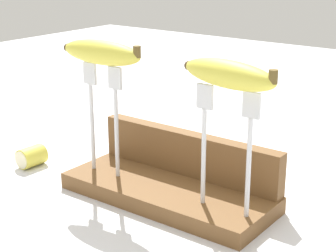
# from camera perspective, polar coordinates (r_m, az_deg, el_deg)

# --- Properties ---
(ground_plane) EXTENTS (3.00, 3.00, 0.00)m
(ground_plane) POSITION_cam_1_polar(r_m,az_deg,el_deg) (0.92, 0.00, -7.56)
(ground_plane) COLOR silver
(wooden_board) EXTENTS (0.35, 0.14, 0.03)m
(wooden_board) POSITION_cam_1_polar(r_m,az_deg,el_deg) (0.91, 0.00, -6.79)
(wooden_board) COLOR brown
(wooden_board) RESTS_ON ground
(board_backstop) EXTENTS (0.34, 0.03, 0.07)m
(board_backstop) POSITION_cam_1_polar(r_m,az_deg,el_deg) (0.94, 2.14, -2.82)
(board_backstop) COLOR brown
(board_backstop) RESTS_ON wooden_board
(fork_stand_left) EXTENTS (0.08, 0.01, 0.19)m
(fork_stand_left) POSITION_cam_1_polar(r_m,az_deg,el_deg) (0.92, -6.61, 1.70)
(fork_stand_left) COLOR silver
(fork_stand_left) RESTS_ON wooden_board
(fork_stand_right) EXTENTS (0.10, 0.01, 0.18)m
(fork_stand_right) POSITION_cam_1_polar(r_m,az_deg,el_deg) (0.79, 5.97, -1.29)
(fork_stand_right) COLOR silver
(fork_stand_right) RESTS_ON wooden_board
(banana_raised_left) EXTENTS (0.16, 0.04, 0.04)m
(banana_raised_left) POSITION_cam_1_polar(r_m,az_deg,el_deg) (0.90, -6.83, 7.48)
(banana_raised_left) COLOR #DBD147
(banana_raised_left) RESTS_ON fork_stand_left
(banana_raised_right) EXTENTS (0.17, 0.07, 0.04)m
(banana_raised_right) POSITION_cam_1_polar(r_m,az_deg,el_deg) (0.76, 6.20, 5.30)
(banana_raised_right) COLOR #DBD147
(banana_raised_right) RESTS_ON fork_stand_right
(fork_fallen_far) EXTENTS (0.08, 0.18, 0.01)m
(fork_fallen_far) POSITION_cam_1_polar(r_m,az_deg,el_deg) (1.05, -1.03, -4.03)
(fork_fallen_far) COLOR silver
(fork_fallen_far) RESTS_ON ground
(banana_chunk_near) EXTENTS (0.04, 0.05, 0.04)m
(banana_chunk_near) POSITION_cam_1_polar(r_m,az_deg,el_deg) (1.08, -13.81, -3.05)
(banana_chunk_near) COLOR #DBD147
(banana_chunk_near) RESTS_ON ground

